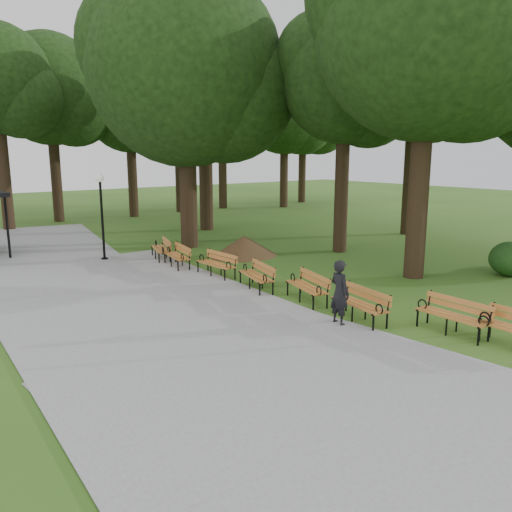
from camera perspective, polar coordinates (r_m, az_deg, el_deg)
ground at (r=14.38m, az=6.88°, el=-6.10°), size 100.00×100.00×0.00m
path at (r=14.62m, az=-13.06°, el=-5.91°), size 12.00×38.00×0.06m
person at (r=13.11m, az=9.36°, el=-4.07°), size 0.46×0.65×1.69m
lamp_post at (r=21.38m, az=-16.97°, el=6.07°), size 0.32×0.32×3.50m
dirt_mound at (r=21.58m, az=-1.33°, el=1.14°), size 2.49×2.49×0.89m
bench_1 at (r=13.29m, az=21.13°, el=-6.32°), size 0.65×1.90×0.88m
bench_2 at (r=13.61m, az=11.49°, el=-5.35°), size 0.94×1.98×0.88m
bench_3 at (r=15.08m, az=5.70°, el=-3.50°), size 1.10×2.00×0.88m
bench_4 at (r=16.33m, az=-0.01°, el=-2.27°), size 1.09×2.00×0.88m
bench_5 at (r=18.09m, az=-4.52°, el=-0.94°), size 0.73×1.93×0.88m
bench_6 at (r=19.71m, az=-8.89°, el=-0.00°), size 0.97×1.98×0.88m
bench_7 at (r=21.24m, az=-10.63°, el=0.77°), size 1.16×2.00×0.88m
lawn_tree_0 at (r=18.80m, az=18.81°, el=23.18°), size 7.41×7.41×12.07m
lawn_tree_1 at (r=22.80m, az=9.95°, el=18.84°), size 5.39×5.39×10.06m
lawn_tree_2 at (r=23.92m, az=-7.96°, el=20.04°), size 8.58×8.58×12.23m
lawn_tree_4 at (r=29.15m, az=-5.83°, el=17.95°), size 7.13×7.13×11.22m
lawn_tree_5 at (r=28.60m, az=17.28°, el=17.65°), size 5.37×5.37×10.37m
tree_backdrop at (r=36.70m, az=-11.53°, el=17.42°), size 36.04×10.09×16.47m
shrub_0 at (r=20.36m, az=26.45°, el=-1.99°), size 1.45×1.45×1.24m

